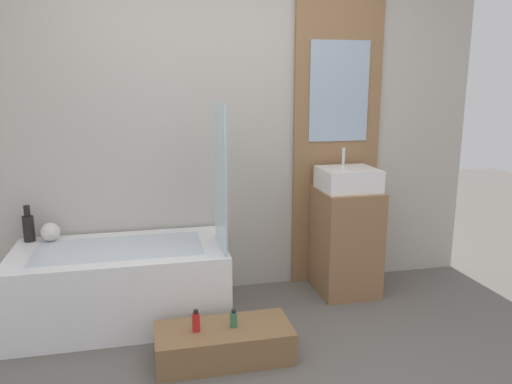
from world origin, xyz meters
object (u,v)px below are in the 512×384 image
(bottle_soap_primary, at_px, (196,322))
(vase_round_light, at_px, (50,232))
(sink, at_px, (348,179))
(bottle_soap_secondary, at_px, (234,319))
(vase_tall_dark, at_px, (29,227))
(wooden_step_bench, at_px, (224,343))
(bathtub, at_px, (122,284))

(bottle_soap_primary, bearing_deg, vase_round_light, 135.21)
(sink, height_order, bottle_soap_secondary, sink)
(sink, xyz_separation_m, vase_tall_dark, (-2.34, 0.17, -0.28))
(vase_round_light, bearing_deg, bottle_soap_primary, -44.79)
(vase_tall_dark, relative_size, bottle_soap_primary, 1.97)
(vase_tall_dark, bearing_deg, wooden_step_bench, -37.45)
(wooden_step_bench, relative_size, vase_tall_dark, 3.13)
(vase_tall_dark, bearing_deg, bottle_soap_secondary, -36.12)
(wooden_step_bench, distance_m, bottle_soap_secondary, 0.16)
(wooden_step_bench, height_order, vase_tall_dark, vase_tall_dark)
(bathtub, height_order, vase_tall_dark, vase_tall_dark)
(bathtub, distance_m, wooden_step_bench, 0.91)
(wooden_step_bench, height_order, sink, sink)
(sink, distance_m, bottle_soap_primary, 1.63)
(vase_tall_dark, relative_size, vase_round_light, 1.96)
(vase_tall_dark, bearing_deg, bathtub, -25.07)
(vase_round_light, distance_m, bottle_soap_primary, 1.35)
(bathtub, distance_m, bottle_soap_primary, 0.80)
(vase_round_light, bearing_deg, bottle_soap_secondary, -38.61)
(vase_tall_dark, height_order, bottle_soap_primary, vase_tall_dark)
(vase_tall_dark, xyz_separation_m, bottle_soap_primary, (1.08, -0.95, -0.38))
(vase_tall_dark, xyz_separation_m, bottle_soap_secondary, (1.30, -0.95, -0.39))
(sink, height_order, vase_tall_dark, sink)
(wooden_step_bench, bearing_deg, bathtub, 133.01)
(bottle_soap_primary, bearing_deg, vase_tall_dark, 138.56)
(bottle_soap_primary, bearing_deg, wooden_step_bench, -0.00)
(bottle_soap_primary, relative_size, bottle_soap_secondary, 1.20)
(vase_round_light, relative_size, bottle_soap_primary, 1.01)
(sink, height_order, bottle_soap_primary, sink)
(sink, distance_m, vase_tall_dark, 2.37)
(bathtub, distance_m, vase_tall_dark, 0.79)
(bottle_soap_secondary, bearing_deg, bathtub, 135.75)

